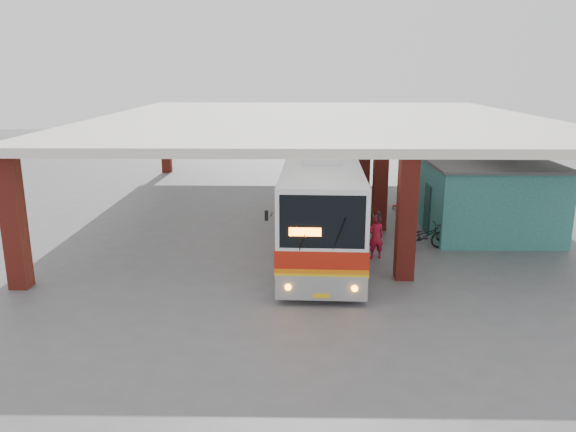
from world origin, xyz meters
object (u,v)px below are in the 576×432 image
(motorcycle, at_px, (424,236))
(pedestrian, at_px, (376,237))
(red_chair, at_px, (398,203))
(coach_bus, at_px, (321,197))

(motorcycle, bearing_deg, pedestrian, 106.60)
(red_chair, bearing_deg, coach_bus, -118.04)
(pedestrian, bearing_deg, motorcycle, -164.01)
(coach_bus, xyz_separation_m, red_chair, (4.11, 5.59, -1.56))
(coach_bus, bearing_deg, motorcycle, -8.83)
(coach_bus, xyz_separation_m, pedestrian, (1.96, -1.96, -1.06))
(motorcycle, bearing_deg, coach_bus, 65.42)
(coach_bus, height_order, pedestrian, coach_bus)
(coach_bus, distance_m, pedestrian, 2.97)
(coach_bus, distance_m, motorcycle, 4.30)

